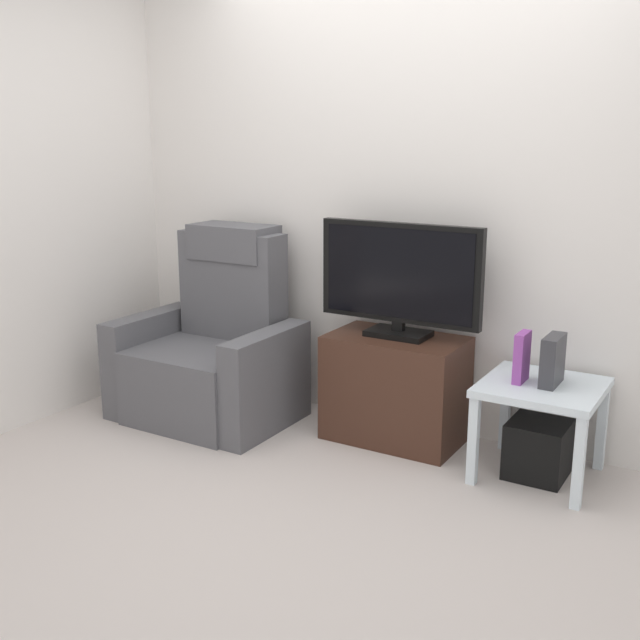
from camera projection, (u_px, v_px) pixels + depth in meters
name	position (u px, v px, depth m)	size (l,w,h in m)	color
ground_plane	(308.00, 502.00, 3.40)	(6.40, 6.40, 0.00)	#BCB2AD
wall_back	(420.00, 191.00, 4.03)	(6.40, 0.06, 2.60)	silver
wall_side	(4.00, 191.00, 4.03)	(0.06, 4.48, 2.60)	silver
tv_stand	(395.00, 388.00, 4.04)	(0.70, 0.42, 0.56)	#3D2319
television	(400.00, 277.00, 3.91)	(0.88, 0.20, 0.59)	black
recliner_armchair	(213.00, 352.00, 4.39)	(0.98, 0.78, 1.08)	#515156
side_table	(542.00, 399.00, 3.57)	(0.54, 0.54, 0.46)	silver
subwoofer_box	(538.00, 449.00, 3.63)	(0.27, 0.27, 0.27)	black
book_upright	(522.00, 357.00, 3.56)	(0.04, 0.14, 0.24)	purple
game_console	(553.00, 360.00, 3.52)	(0.07, 0.20, 0.23)	#333338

